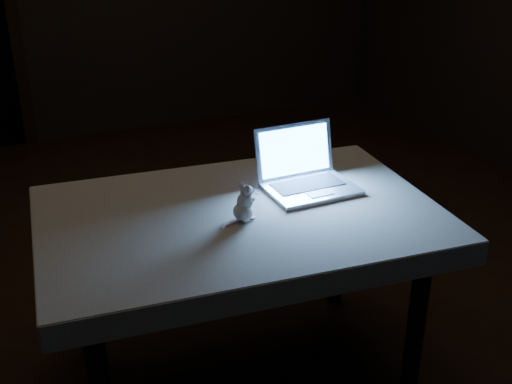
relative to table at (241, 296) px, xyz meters
name	(u,v)px	position (x,y,z in m)	size (l,w,h in m)	color
floor	(229,294)	(0.15, 0.51, -0.34)	(5.00, 5.00, 0.00)	black
table	(241,296)	(0.00, 0.00, 0.00)	(1.28, 0.82, 0.69)	black
tablecloth	(248,225)	(0.02, -0.03, 0.31)	(1.37, 0.91, 0.09)	#C1B69F
laptop	(312,164)	(0.31, 0.05, 0.46)	(0.32, 0.28, 0.22)	silver
plush_mouse	(243,203)	(-0.02, -0.07, 0.42)	(0.10, 0.10, 0.13)	white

